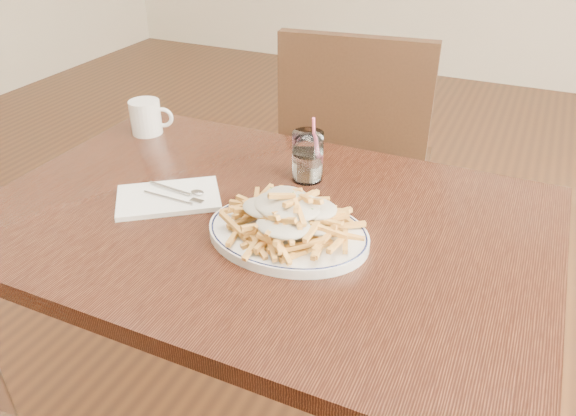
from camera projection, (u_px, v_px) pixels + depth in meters
The scene contains 8 objects.
table at pixel (262, 244), 1.23m from camera, with size 1.20×0.80×0.75m.
chair_far at pixel (356, 158), 1.86m from camera, with size 0.51×0.51×0.99m.
fries_plate at pixel (288, 233), 1.11m from camera, with size 0.38×0.35×0.02m.
loaded_fries at pixel (288, 211), 1.08m from camera, with size 0.26×0.21×0.08m.
napkin at pixel (168, 198), 1.24m from camera, with size 0.22×0.14×0.01m, color white.
cutlery at pixel (169, 194), 1.24m from camera, with size 0.16×0.06×0.01m.
water_glass at pixel (308, 159), 1.30m from camera, with size 0.07×0.07×0.16m.
coffee_mug at pixel (147, 117), 1.54m from camera, with size 0.12×0.08×0.09m.
Camera 1 is at (0.47, -0.90, 1.38)m, focal length 35.00 mm.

